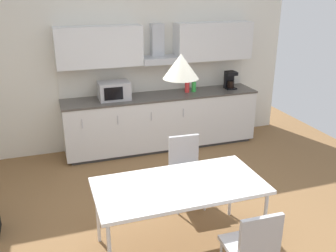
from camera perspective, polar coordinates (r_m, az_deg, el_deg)
ground_plane at (r=4.34m, az=0.92°, el=-16.17°), size 7.33×7.95×0.02m
wall_back at (r=6.20m, az=-7.45°, el=9.49°), size 5.87×0.10×2.81m
kitchen_counter at (r=6.27m, az=-0.97°, el=0.79°), size 3.22×0.63×0.91m
backsplash_tile at (r=6.34m, az=-1.81°, el=7.54°), size 3.20×0.02×0.48m
upper_wall_cabinets at (r=6.09m, az=-1.43°, el=12.36°), size 3.20×0.40×0.61m
microwave at (r=5.91m, az=-8.22°, el=5.36°), size 0.48×0.35×0.28m
coffee_maker at (r=6.58m, az=9.42°, el=6.96°), size 0.18×0.19×0.30m
bottle_red at (r=6.26m, az=2.94°, el=6.32°), size 0.08×0.08×0.30m
bottle_green at (r=6.32m, az=3.95°, el=6.03°), size 0.08×0.08×0.20m
dining_table at (r=3.76m, az=1.75°, el=-9.42°), size 1.68×0.84×0.75m
chair_near_right at (r=3.41m, az=12.86°, el=-17.18°), size 0.41×0.41×0.87m
chair_far_right at (r=4.63m, az=2.75°, el=-5.80°), size 0.42×0.42×0.87m
pendant_lamp at (r=3.32m, az=1.98°, el=9.09°), size 0.32×0.32×0.22m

